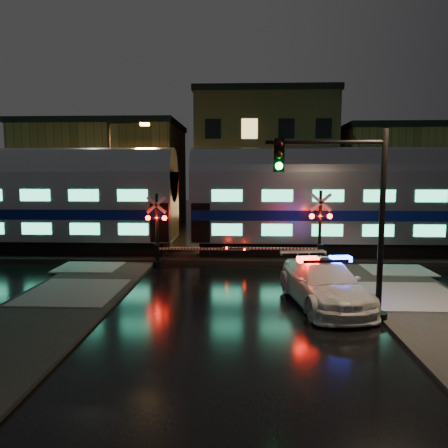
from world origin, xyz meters
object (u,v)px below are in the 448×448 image
(crossing_signal_right, at_px, (313,237))
(crossing_signal_left, at_px, (164,237))
(traffic_light, at_px, (351,221))
(streetlight, at_px, (114,174))
(police_car, at_px, (324,283))

(crossing_signal_right, bearing_deg, crossing_signal_left, -179.97)
(crossing_signal_left, bearing_deg, crossing_signal_right, 0.03)
(crossing_signal_right, bearing_deg, traffic_light, -90.70)
(crossing_signal_left, bearing_deg, traffic_light, -47.19)
(crossing_signal_right, relative_size, streetlight, 0.67)
(streetlight, bearing_deg, crossing_signal_right, -29.39)
(traffic_light, height_order, streetlight, streetlight)
(traffic_light, distance_m, streetlight, 18.87)
(police_car, xyz_separation_m, crossing_signal_left, (-6.89, 6.17, 0.73))
(police_car, relative_size, crossing_signal_left, 1.10)
(crossing_signal_left, relative_size, streetlight, 0.64)
(crossing_signal_left, relative_size, traffic_light, 0.87)
(police_car, bearing_deg, traffic_light, -84.16)
(traffic_light, xyz_separation_m, streetlight, (-11.80, 14.65, 1.49))
(police_car, xyz_separation_m, traffic_light, (0.47, -1.77, 2.43))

